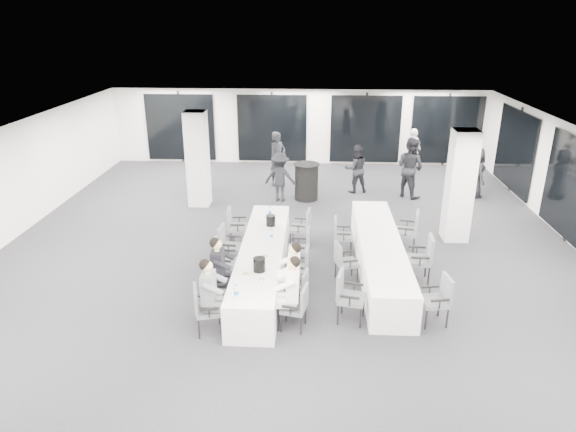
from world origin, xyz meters
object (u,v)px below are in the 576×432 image
banquet_table_main (262,262)px  standing_guest_d (413,148)px  chair_side_right_mid (423,256)px  standing_guest_e (476,169)px  standing_guest_h (410,163)px  ice_bucket_far (271,220)px  chair_main_right_near (298,305)px  banquet_table_side (380,255)px  chair_side_left_far (340,233)px  standing_guest_a (278,155)px  chair_side_left_mid (343,260)px  chair_side_right_near (439,297)px  chair_side_left_near (347,294)px  chair_main_left_second (214,282)px  chair_main_left_mid (221,259)px  chair_side_right_far (410,228)px  chair_main_right_far (303,225)px  chair_main_right_second (299,289)px  chair_main_right_fourth (302,246)px  cocktail_table (306,181)px  standing_guest_b (356,166)px  chair_main_right_mid (300,266)px  standing_guest_g (199,165)px  chair_main_left_fourth (228,244)px  chair_main_left_near (204,306)px  chair_main_left_far (235,224)px  ice_bucket_near (259,265)px  standing_guest_c (280,174)px

banquet_table_main → standing_guest_d: bearing=60.7°
chair_side_right_mid → standing_guest_e: 6.29m
standing_guest_h → ice_bucket_far: (-3.95, -4.47, -0.19)m
chair_main_right_near → banquet_table_side: bearing=-24.0°
chair_side_left_far → standing_guest_a: bearing=-158.4°
chair_side_left_mid → standing_guest_e: standing_guest_e is taller
ice_bucket_far → chair_side_right_near: bearing=-39.7°
chair_side_left_near → chair_side_left_mid: (0.01, 1.52, -0.06)m
chair_side_left_mid → standing_guest_d: 8.72m
chair_side_left_mid → ice_bucket_far: bearing=-141.3°
banquet_table_main → chair_main_left_second: 1.43m
chair_main_left_mid → standing_guest_e: standing_guest_e is taller
chair_side_right_far → standing_guest_a: (-3.52, 5.03, 0.44)m
chair_main_right_far → chair_side_right_far: chair_side_right_far is taller
chair_main_right_second → chair_side_right_mid: 2.91m
chair_main_right_second → chair_main_right_fourth: 1.81m
chair_main_right_far → chair_side_right_near: (2.56, -3.30, 0.00)m
cocktail_table → chair_side_right_near: size_ratio=1.20×
banquet_table_side → chair_side_right_mid: 0.97m
chair_main_left_second → standing_guest_b: size_ratio=0.51×
chair_main_right_near → chair_main_right_fourth: chair_main_right_fourth is taller
banquet_table_main → chair_main_right_mid: 0.93m
chair_side_left_mid → chair_side_right_far: bearing=119.7°
standing_guest_e → standing_guest_h: bearing=80.9°
ice_bucket_far → standing_guest_g: bearing=120.7°
chair_side_left_far → standing_guest_g: bearing=-132.7°
chair_main_left_fourth → chair_main_left_near: bearing=5.6°
chair_main_left_near → chair_main_right_second: size_ratio=1.07×
chair_main_left_far → standing_guest_e: size_ratio=0.54×
chair_main_left_fourth → chair_main_left_far: bearing=-174.5°
standing_guest_d → ice_bucket_near: 10.35m
banquet_table_side → standing_guest_h: 5.42m
chair_side_right_mid → ice_bucket_far: bearing=74.3°
chair_side_left_far → standing_guest_c: standing_guest_c is taller
chair_side_right_far → ice_bucket_far: size_ratio=4.01×
standing_guest_h → chair_main_right_second: bearing=111.9°
cocktail_table → ice_bucket_near: size_ratio=4.18×
banquet_table_main → chair_main_right_second: bearing=-58.1°
cocktail_table → ice_bucket_far: 4.11m
chair_main_left_second → chair_side_right_mid: size_ratio=0.86×
standing_guest_h → ice_bucket_near: 7.85m
ice_bucket_far → chair_main_left_near: bearing=-105.7°
chair_main_left_fourth → ice_bucket_near: ice_bucket_near is taller
chair_main_left_fourth → chair_main_right_far: bearing=130.9°
chair_main_left_second → standing_guest_e: bearing=133.0°
banquet_table_side → standing_guest_b: (-0.15, 5.49, 0.51)m
chair_main_left_near → ice_bucket_far: (0.92, 3.26, 0.35)m
chair_main_left_fourth → standing_guest_b: standing_guest_b is taller
chair_main_left_second → chair_main_right_second: chair_main_left_second is taller
chair_main_right_near → chair_side_left_mid: bearing=-14.0°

